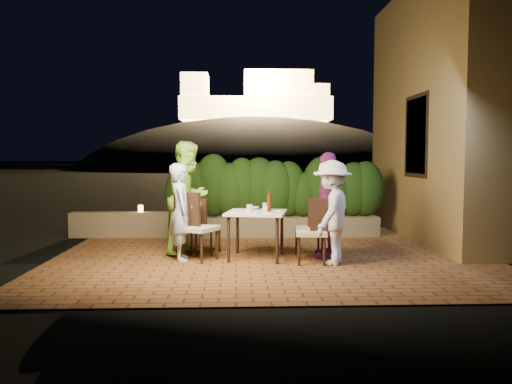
{
  "coord_description": "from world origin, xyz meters",
  "views": [
    {
      "loc": [
        -0.57,
        -7.75,
        1.6
      ],
      "look_at": [
        -0.26,
        0.15,
        1.05
      ],
      "focal_mm": 35.0,
      "sensor_mm": 36.0,
      "label": 1
    }
  ],
  "objects": [
    {
      "name": "chair_right_front",
      "position": [
        0.55,
        -0.35,
        0.49
      ],
      "size": [
        0.5,
        0.5,
        0.98
      ],
      "primitive_type": null,
      "rotation": [
        0.0,
        0.0,
        3.03
      ],
      "color": "black",
      "rests_on": "ground"
    },
    {
      "name": "plate_centre",
      "position": [
        -0.28,
        0.03,
        0.76
      ],
      "size": [
        0.2,
        0.2,
        0.01
      ],
      "primitive_type": "cylinder",
      "color": "white",
      "rests_on": "dining_table"
    },
    {
      "name": "chair_right_back",
      "position": [
        0.59,
        0.15,
        0.48
      ],
      "size": [
        0.45,
        0.45,
        0.96
      ],
      "primitive_type": null,
      "rotation": [
        0.0,
        0.0,
        3.14
      ],
      "color": "black",
      "rests_on": "ground"
    },
    {
      "name": "planter",
      "position": [
        0.2,
        2.3,
        0.2
      ],
      "size": [
        4.2,
        0.55,
        0.4
      ],
      "primitive_type": "cube",
      "color": "#77694B",
      "rests_on": "ground"
    },
    {
      "name": "glass_nw",
      "position": [
        -0.38,
        -0.07,
        0.81
      ],
      "size": [
        0.07,
        0.07,
        0.12
      ],
      "primitive_type": "cylinder",
      "color": "silver",
      "rests_on": "dining_table"
    },
    {
      "name": "chair_left_front",
      "position": [
        -1.16,
        -0.06,
        0.53
      ],
      "size": [
        0.67,
        0.67,
        1.05
      ],
      "primitive_type": null,
      "rotation": [
        0.0,
        0.0,
        -0.56
      ],
      "color": "black",
      "rests_on": "ground"
    },
    {
      "name": "hedge",
      "position": [
        0.2,
        2.3,
        0.95
      ],
      "size": [
        4.0,
        0.7,
        1.1
      ],
      "primitive_type": null,
      "color": "#1A370E",
      "rests_on": "planter"
    },
    {
      "name": "fortress",
      "position": [
        2.0,
        60.0,
        10.5
      ],
      "size": [
        26.0,
        8.0,
        8.0
      ],
      "primitive_type": null,
      "color": "#FFCC7A",
      "rests_on": "hill"
    },
    {
      "name": "parapet_lamp",
      "position": [
        -2.5,
        2.3,
        0.57
      ],
      "size": [
        0.1,
        0.1,
        0.14
      ],
      "primitive_type": "cylinder",
      "color": "orange",
      "rests_on": "parapet"
    },
    {
      "name": "plate_se",
      "position": [
        0.09,
        0.21,
        0.76
      ],
      "size": [
        0.22,
        0.22,
        0.01
      ],
      "primitive_type": "cylinder",
      "color": "white",
      "rests_on": "dining_table"
    },
    {
      "name": "dining_table",
      "position": [
        -0.26,
        0.05,
        0.38
      ],
      "size": [
        1.05,
        1.05,
        0.75
      ],
      "primitive_type": null,
      "rotation": [
        0.0,
        0.0,
        -0.19
      ],
      "color": "white",
      "rests_on": "ground"
    },
    {
      "name": "parapet",
      "position": [
        -2.8,
        2.3,
        0.25
      ],
      "size": [
        2.2,
        0.3,
        0.5
      ],
      "primitive_type": "cube",
      "color": "#77694B",
      "rests_on": "ground"
    },
    {
      "name": "diner_purple",
      "position": [
        0.89,
        0.1,
        0.84
      ],
      "size": [
        0.56,
        1.04,
        1.69
      ],
      "primitive_type": "imported",
      "rotation": [
        0.0,
        0.0,
        -1.73
      ],
      "color": "#742669",
      "rests_on": "ground"
    },
    {
      "name": "window_pane",
      "position": [
        2.82,
        1.5,
        2.0
      ],
      "size": [
        0.08,
        1.0,
        1.4
      ],
      "primitive_type": "cube",
      "color": "black",
      "rests_on": "building_wall"
    },
    {
      "name": "glass_ne",
      "position": [
        -0.12,
        -0.05,
        0.8
      ],
      "size": [
        0.06,
        0.06,
        0.11
      ],
      "primitive_type": "cylinder",
      "color": "silver",
      "rests_on": "dining_table"
    },
    {
      "name": "diner_white",
      "position": [
        0.85,
        -0.42,
        0.78
      ],
      "size": [
        0.97,
        1.16,
        1.56
      ],
      "primitive_type": "imported",
      "rotation": [
        0.0,
        0.0,
        -2.04
      ],
      "color": "silver",
      "rests_on": "ground"
    },
    {
      "name": "diner_blue",
      "position": [
        -1.44,
        -0.03,
        0.76
      ],
      "size": [
        0.45,
        0.61,
        1.51
      ],
      "primitive_type": "imported",
      "rotation": [
        0.0,
        0.0,
        1.74
      ],
      "color": "#B0C1E2",
      "rests_on": "ground"
    },
    {
      "name": "diner_green",
      "position": [
        -1.36,
        0.5,
        0.93
      ],
      "size": [
        1.08,
        1.14,
        1.86
      ],
      "primitive_type": "imported",
      "rotation": [
        0.0,
        0.0,
        0.99
      ],
      "color": "#9AE146",
      "rests_on": "ground"
    },
    {
      "name": "bowl",
      "position": [
        -0.29,
        0.38,
        0.77
      ],
      "size": [
        0.22,
        0.22,
        0.04
      ],
      "primitive_type": "imported",
      "rotation": [
        0.0,
        0.0,
        -0.36
      ],
      "color": "white",
      "rests_on": "dining_table"
    },
    {
      "name": "hill",
      "position": [
        2.0,
        60.0,
        -4.0
      ],
      "size": [
        52.0,
        40.0,
        22.0
      ],
      "primitive_type": "ellipsoid",
      "color": "black",
      "rests_on": "ground"
    },
    {
      "name": "ground",
      "position": [
        0.0,
        0.0,
        -0.02
      ],
      "size": [
        400.0,
        400.0,
        0.0
      ],
      "primitive_type": "plane",
      "color": "black",
      "rests_on": "ground"
    },
    {
      "name": "building_wall",
      "position": [
        3.6,
        2.0,
        2.5
      ],
      "size": [
        1.6,
        5.0,
        5.0
      ],
      "primitive_type": "cube",
      "color": "olive",
      "rests_on": "ground"
    },
    {
      "name": "terrace_floor",
      "position": [
        0.0,
        0.5,
        -0.07
      ],
      "size": [
        7.0,
        6.0,
        0.15
      ],
      "primitive_type": "cube",
      "color": "brown",
      "rests_on": "ground"
    },
    {
      "name": "chair_left_back",
      "position": [
        -1.09,
        0.47,
        0.46
      ],
      "size": [
        0.55,
        0.55,
        0.92
      ],
      "primitive_type": null,
      "rotation": [
        0.0,
        0.0,
        -0.36
      ],
      "color": "black",
      "rests_on": "ground"
    },
    {
      "name": "glass_sw",
      "position": [
        -0.34,
        0.24,
        0.8
      ],
      "size": [
        0.06,
        0.06,
        0.1
      ],
      "primitive_type": "cylinder",
      "color": "silver",
      "rests_on": "dining_table"
    },
    {
      "name": "glass_se",
      "position": [
        -0.12,
        0.21,
        0.81
      ],
      "size": [
        0.07,
        0.07,
        0.12
      ],
      "primitive_type": "cylinder",
      "color": "silver",
      "rests_on": "dining_table"
    },
    {
      "name": "plate_sw",
      "position": [
        -0.54,
        0.29,
        0.76
      ],
      "size": [
        0.23,
        0.23,
        0.01
      ],
      "primitive_type": "cylinder",
      "color": "white",
      "rests_on": "dining_table"
    },
    {
      "name": "plate_nw",
      "position": [
        -0.55,
        -0.1,
        0.76
      ],
      "size": [
        0.22,
        0.22,
        0.01
      ],
      "primitive_type": "cylinder",
      "color": "white",
      "rests_on": "dining_table"
    },
    {
      "name": "window_frame",
      "position": [
        2.81,
        1.5,
        2.0
      ],
      "size": [
        0.06,
        1.15,
        1.55
      ],
      "primitive_type": "cube",
      "color": "black",
      "rests_on": "building_wall"
    },
    {
      "name": "beer_bottle",
      "position": [
        -0.06,
        0.07,
        0.92
      ],
      "size": [
        0.07,
        0.07,
        0.34
      ],
      "primitive_type": null,
      "color": "#48230C",
      "rests_on": "dining_table"
    },
    {
      "name": "plate_ne",
      "position": [
        -0.07,
        -0.24,
        0.76
      ],
      "size": [
        0.23,
        0.23,
        0.01
      ],
      "primitive_type": "cylinder",
      "color": "white",
      "rests_on": "dining_table"
    },
    {
      "name": "plate_front",
      "position": [
        -0.29,
        -0.27,
        0.76
      ],
      "size": [
        0.2,
        0.2,
        0.01
      ],
      "primitive_type": "cylinder",
      "color": "white",
      "rests_on": "dining_table"
    }
  ]
}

